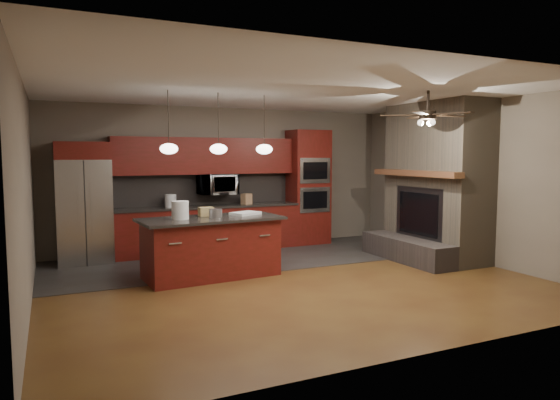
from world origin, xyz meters
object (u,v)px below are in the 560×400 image
kitchen_island (211,247)px  cardboard_box (206,212)px  refrigerator (84,203)px  white_bucket (180,210)px  counter_bucket (171,201)px  oven_tower (308,187)px  microwave (217,184)px  counter_box (246,199)px  paint_can (216,214)px  paint_tray (245,213)px

kitchen_island → cardboard_box: cardboard_box is taller
refrigerator → white_bucket: 2.25m
cardboard_box → counter_bucket: 1.76m
oven_tower → cardboard_box: 3.25m
white_bucket → cardboard_box: white_bucket is taller
microwave → counter_box: 0.65m
kitchen_island → paint_can: size_ratio=11.07×
white_bucket → refrigerator: bearing=122.8°
oven_tower → paint_can: oven_tower is taller
refrigerator → kitchen_island: (1.69, -1.89, -0.58)m
oven_tower → refrigerator: size_ratio=1.14×
refrigerator → paint_tray: size_ratio=4.79×
refrigerator → microwave: bearing=3.1°
refrigerator → cardboard_box: (1.68, -1.68, -0.06)m
cardboard_box → counter_bucket: counter_bucket is taller
microwave → refrigerator: refrigerator is taller
paint_tray → counter_box: bearing=45.5°
white_bucket → paint_can: (0.53, -0.06, -0.07)m
paint_can → refrigerator: bearing=131.8°
microwave → paint_tray: bearing=-94.3°
refrigerator → paint_can: (1.75, -1.95, -0.06)m
cardboard_box → microwave: bearing=66.4°
kitchen_island → white_bucket: 0.76m
white_bucket → counter_bucket: size_ratio=1.14×
refrigerator → counter_box: refrigerator is taller
paint_can → paint_tray: bearing=18.3°
microwave → counter_bucket: bearing=-176.9°
oven_tower → microwave: 1.98m
white_bucket → paint_can: size_ratio=1.36×
kitchen_island → refrigerator: bearing=127.2°
counter_bucket → white_bucket: bearing=-98.5°
refrigerator → cardboard_box: size_ratio=9.62×
paint_can → cardboard_box: bearing=103.5°
paint_tray → counter_bucket: bearing=89.9°
refrigerator → white_bucket: bearing=-57.2°
oven_tower → refrigerator: (-4.42, -0.07, -0.15)m
oven_tower → white_bucket: 3.76m
cardboard_box → white_bucket: bearing=-155.1°
oven_tower → paint_tray: oven_tower is taller
kitchen_island → cardboard_box: size_ratio=10.15×
paint_tray → cardboard_box: bearing=148.1°
paint_can → cardboard_box: 0.29m
paint_can → counter_box: (1.26, 1.99, 0.02)m
kitchen_island → counter_bucket: bearing=90.6°
microwave → cardboard_box: microwave is taller
cardboard_box → counter_box: (1.33, 1.71, 0.01)m
microwave → cardboard_box: size_ratio=3.37×
microwave → kitchen_island: bearing=-110.3°
oven_tower → refrigerator: 4.42m
paint_tray → counter_box: counter_box is taller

